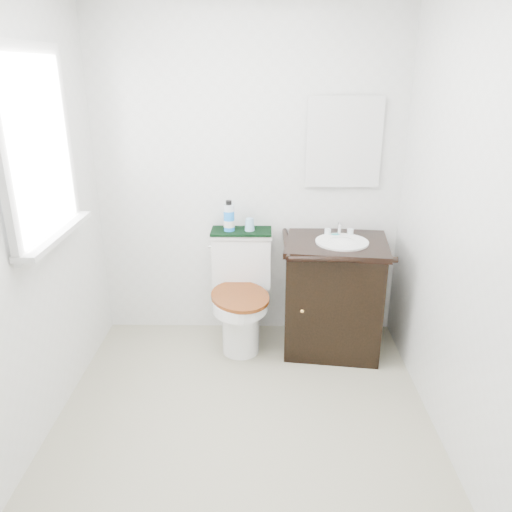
{
  "coord_description": "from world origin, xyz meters",
  "views": [
    {
      "loc": [
        0.11,
        -2.34,
        1.93
      ],
      "look_at": [
        0.06,
        0.75,
        0.77
      ],
      "focal_mm": 35.0,
      "sensor_mm": 36.0,
      "label": 1
    }
  ],
  "objects_px": {
    "trash_bin": "(307,315)",
    "mouthwash_bottle": "(229,217)",
    "cup": "(250,224)",
    "vanity": "(334,293)",
    "toilet": "(241,297)"
  },
  "relations": [
    {
      "from": "vanity",
      "to": "trash_bin",
      "type": "distance_m",
      "value": 0.38
    },
    {
      "from": "toilet",
      "to": "vanity",
      "type": "height_order",
      "value": "vanity"
    },
    {
      "from": "toilet",
      "to": "cup",
      "type": "height_order",
      "value": "cup"
    },
    {
      "from": "vanity",
      "to": "mouthwash_bottle",
      "type": "relative_size",
      "value": 4.15
    },
    {
      "from": "trash_bin",
      "to": "cup",
      "type": "distance_m",
      "value": 0.85
    },
    {
      "from": "trash_bin",
      "to": "cup",
      "type": "height_order",
      "value": "cup"
    },
    {
      "from": "toilet",
      "to": "mouthwash_bottle",
      "type": "xyz_separation_m",
      "value": [
        -0.09,
        0.11,
        0.58
      ]
    },
    {
      "from": "toilet",
      "to": "vanity",
      "type": "bearing_deg",
      "value": -5.42
    },
    {
      "from": "cup",
      "to": "mouthwash_bottle",
      "type": "bearing_deg",
      "value": -178.09
    },
    {
      "from": "toilet",
      "to": "vanity",
      "type": "distance_m",
      "value": 0.67
    },
    {
      "from": "mouthwash_bottle",
      "to": "cup",
      "type": "height_order",
      "value": "mouthwash_bottle"
    },
    {
      "from": "trash_bin",
      "to": "mouthwash_bottle",
      "type": "distance_m",
      "value": 0.98
    },
    {
      "from": "cup",
      "to": "vanity",
      "type": "bearing_deg",
      "value": -16.54
    },
    {
      "from": "vanity",
      "to": "mouthwash_bottle",
      "type": "height_order",
      "value": "mouthwash_bottle"
    },
    {
      "from": "vanity",
      "to": "trash_bin",
      "type": "relative_size",
      "value": 3.06
    }
  ]
}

